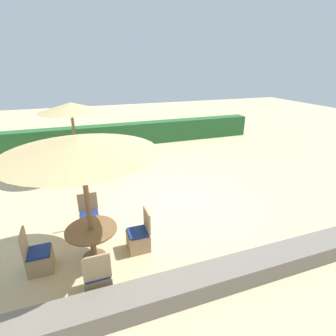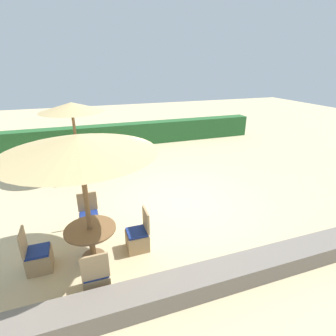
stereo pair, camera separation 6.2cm
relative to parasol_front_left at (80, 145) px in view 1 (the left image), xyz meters
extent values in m
plane|color=#D1BA8C|center=(2.41, 1.53, -2.47)|extent=(40.00, 40.00, 0.00)
cube|color=#28602D|center=(2.41, 7.91, -1.94)|extent=(13.00, 0.70, 1.06)
cube|color=slate|center=(2.41, -1.54, -2.28)|extent=(10.00, 0.56, 0.38)
cylinder|color=brown|center=(0.00, 0.00, -1.19)|extent=(0.10, 0.10, 2.56)
cone|color=tan|center=(0.00, 0.00, 0.01)|extent=(2.81, 2.81, 0.32)
cylinder|color=brown|center=(0.00, 0.00, -2.46)|extent=(0.48, 0.48, 0.03)
cylinder|color=brown|center=(0.00, 0.00, -2.14)|extent=(0.12, 0.12, 0.67)
cylinder|color=brown|center=(0.00, 0.00, -1.78)|extent=(1.03, 1.03, 0.04)
cube|color=tan|center=(0.01, 0.99, -2.27)|extent=(0.46, 0.46, 0.40)
cube|color=navy|center=(0.01, 0.99, -2.05)|extent=(0.42, 0.42, 0.05)
cube|color=tan|center=(0.01, 1.20, -1.78)|extent=(0.46, 0.04, 0.48)
cube|color=tan|center=(-1.02, -0.01, -2.27)|extent=(0.46, 0.46, 0.40)
cube|color=navy|center=(-1.02, -0.01, -2.05)|extent=(0.42, 0.42, 0.05)
cube|color=tan|center=(-1.23, -0.01, -1.78)|extent=(0.04, 0.46, 0.48)
cube|color=tan|center=(0.95, -0.04, -2.27)|extent=(0.46, 0.46, 0.40)
cube|color=navy|center=(0.95, -0.04, -2.05)|extent=(0.42, 0.42, 0.05)
cube|color=tan|center=(1.16, -0.04, -1.78)|extent=(0.04, 0.46, 0.48)
cube|color=tan|center=(0.00, -0.91, -2.27)|extent=(0.46, 0.46, 0.40)
cube|color=navy|center=(0.00, -0.91, -2.05)|extent=(0.42, 0.42, 0.05)
cube|color=tan|center=(0.00, -1.12, -1.78)|extent=(0.46, 0.04, 0.48)
cylinder|color=brown|center=(-0.12, 5.02, -1.23)|extent=(0.10, 0.10, 2.48)
cone|color=tan|center=(-0.12, 5.02, -0.07)|extent=(2.22, 2.22, 0.32)
cylinder|color=brown|center=(-0.12, 5.02, -2.46)|extent=(0.48, 0.48, 0.03)
cylinder|color=brown|center=(-0.12, 5.02, -2.13)|extent=(0.12, 0.12, 0.68)
cylinder|color=brown|center=(-0.12, 5.02, -1.77)|extent=(1.09, 1.09, 0.04)
cube|color=tan|center=(0.88, 5.07, -2.27)|extent=(0.46, 0.46, 0.40)
cube|color=navy|center=(0.88, 5.07, -2.05)|extent=(0.42, 0.42, 0.05)
cube|color=tan|center=(1.09, 5.07, -1.78)|extent=(0.04, 0.46, 0.48)
cube|color=tan|center=(-1.11, 4.97, -2.27)|extent=(0.46, 0.46, 0.40)
cube|color=navy|center=(-1.11, 4.97, -2.05)|extent=(0.42, 0.42, 0.05)
cube|color=tan|center=(-1.32, 4.97, -1.78)|extent=(0.04, 0.46, 0.48)
cube|color=tan|center=(-0.07, 4.07, -2.27)|extent=(0.46, 0.46, 0.40)
cube|color=navy|center=(-0.07, 4.07, -2.05)|extent=(0.42, 0.42, 0.05)
cube|color=tan|center=(-0.07, 3.86, -1.78)|extent=(0.46, 0.04, 0.48)
camera|label=1|loc=(-0.02, -4.70, 1.35)|focal=28.00mm
camera|label=2|loc=(0.03, -4.72, 1.35)|focal=28.00mm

